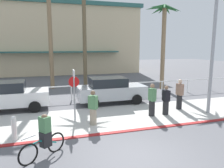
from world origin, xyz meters
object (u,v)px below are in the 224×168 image
object	(u,v)px
bollard_2	(14,128)
pedestrian_1	(180,95)
palm_tree_1	(49,8)
palm_tree_2	(84,12)
streetlight_curb	(217,34)
car_silver_2	(111,90)
pedestrian_0	(93,109)
stop_sign_bike_lane	(74,88)
pedestrian_3	(152,101)
cyclist_teal_0	(44,137)
car_white_1	(8,96)
palm_tree_3	(164,25)
pedestrian_2	(166,102)

from	to	relation	value
bollard_2	pedestrian_1	distance (m)	8.93
palm_tree_1	palm_tree_2	xyz separation A→B (m)	(3.04, 0.69, -0.10)
streetlight_curb	car_silver_2	size ratio (longest dim) A/B	1.70
pedestrian_0	stop_sign_bike_lane	bearing A→B (deg)	132.85
palm_tree_1	pedestrian_3	size ratio (longest dim) A/B	5.63
cyclist_teal_0	streetlight_curb	bearing A→B (deg)	14.24
palm_tree_2	car_white_1	bearing A→B (deg)	-129.49
cyclist_teal_0	bollard_2	bearing A→B (deg)	124.03
car_silver_2	pedestrian_1	world-z (taller)	pedestrian_1
car_silver_2	palm_tree_2	bearing A→B (deg)	93.80
car_white_1	pedestrian_1	size ratio (longest dim) A/B	2.45
car_silver_2	pedestrian_0	bearing A→B (deg)	-117.94
palm_tree_3	car_silver_2	bearing A→B (deg)	-148.93
palm_tree_1	pedestrian_0	size ratio (longest dim) A/B	5.94
palm_tree_3	car_white_1	world-z (taller)	palm_tree_3
bollard_2	pedestrian_2	distance (m)	7.50
bollard_2	cyclist_teal_0	xyz separation A→B (m)	(1.15, -1.70, 0.18)
pedestrian_1	pedestrian_3	world-z (taller)	pedestrian_1
stop_sign_bike_lane	pedestrian_1	xyz separation A→B (m)	(6.15, 0.28, -0.84)
bollard_2	palm_tree_2	distance (m)	13.86
palm_tree_2	pedestrian_2	world-z (taller)	palm_tree_2
car_white_1	pedestrian_0	bearing A→B (deg)	-41.76
stop_sign_bike_lane	streetlight_curb	bearing A→B (deg)	-8.37
pedestrian_3	streetlight_curb	bearing A→B (deg)	-11.58
car_silver_2	pedestrian_1	size ratio (longest dim) A/B	2.45
palm_tree_1	pedestrian_0	bearing A→B (deg)	-81.15
streetlight_curb	pedestrian_0	size ratio (longest dim) A/B	4.51
stop_sign_bike_lane	cyclist_teal_0	xyz separation A→B (m)	(-1.42, -3.28, -0.98)
pedestrian_1	pedestrian_2	xyz separation A→B (m)	(-1.32, -0.71, -0.10)
car_white_1	cyclist_teal_0	xyz separation A→B (m)	(2.02, -6.21, -0.18)
stop_sign_bike_lane	palm_tree_1	world-z (taller)	palm_tree_1
bollard_2	palm_tree_2	size ratio (longest dim) A/B	0.11
car_white_1	pedestrian_2	distance (m)	8.93
car_silver_2	pedestrian_3	xyz separation A→B (m)	(1.31, -3.28, -0.05)
pedestrian_3	pedestrian_0	bearing A→B (deg)	-172.83
pedestrian_1	pedestrian_2	size ratio (longest dim) A/B	1.12
car_white_1	pedestrian_0	distance (m)	5.63
streetlight_curb	palm_tree_1	distance (m)	13.27
stop_sign_bike_lane	bollard_2	xyz separation A→B (m)	(-2.57, -1.58, -1.16)
pedestrian_2	pedestrian_3	distance (m)	0.82
palm_tree_1	car_white_1	xyz separation A→B (m)	(-2.65, -6.22, -5.97)
palm_tree_1	pedestrian_1	size ratio (longest dim) A/B	5.51
streetlight_curb	car_silver_2	xyz separation A→B (m)	(-4.57, 3.94, -3.41)
streetlight_curb	pedestrian_1	xyz separation A→B (m)	(-1.12, 1.35, -3.44)
palm_tree_2	car_silver_2	world-z (taller)	palm_tree_2
palm_tree_2	palm_tree_3	distance (m)	7.18
pedestrian_3	palm_tree_1	bearing A→B (deg)	116.74
pedestrian_0	pedestrian_3	world-z (taller)	pedestrian_3
bollard_2	streetlight_curb	bearing A→B (deg)	2.93
cyclist_teal_0	pedestrian_0	size ratio (longest dim) A/B	0.90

